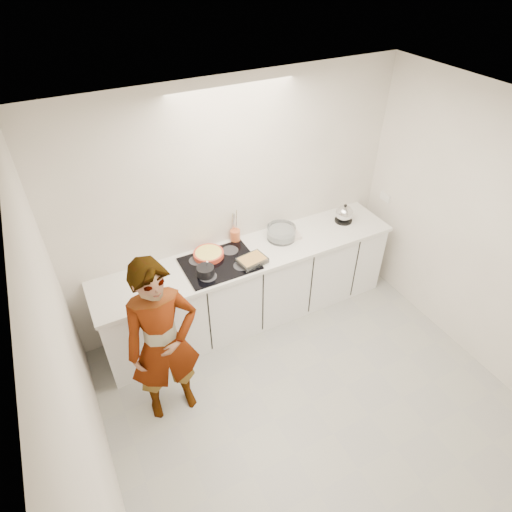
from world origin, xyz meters
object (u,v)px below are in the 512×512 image
hob (220,264)px  cook (163,344)px  mixing_bowl (281,233)px  utensil_crock (235,236)px  baking_dish (252,260)px  kettle (344,214)px  tart_dish (209,254)px  saucepan (206,271)px

hob → cook: 1.05m
mixing_bowl → utensil_crock: bearing=158.1°
baking_dish → mixing_bowl: (0.47, 0.25, 0.02)m
kettle → mixing_bowl: bearing=177.5°
hob → kettle: (1.56, 0.07, 0.09)m
tart_dish → kettle: bearing=-2.9°
tart_dish → cook: size_ratio=0.22×
tart_dish → saucepan: bearing=-117.6°
saucepan → baking_dish: 0.48m
saucepan → cook: bearing=-137.3°
tart_dish → kettle: 1.62m
mixing_bowl → utensil_crock: size_ratio=3.09×
saucepan → cook: 0.84m
kettle → cook: (-2.36, -0.74, -0.16)m
tart_dish → hob: bearing=-70.9°
kettle → tart_dish: bearing=177.1°
utensil_crock → tart_dish: bearing=-159.4°
tart_dish → cook: 1.12m
cook → baking_dish: bearing=27.9°
tart_dish → saucepan: 0.29m
baking_dish → utensil_crock: (0.02, 0.43, 0.02)m
kettle → baking_dish: bearing=-170.5°
tart_dish → baking_dish: baking_dish is taller
tart_dish → baking_dish: size_ratio=1.23×
mixing_bowl → cook: 1.75m
tart_dish → cook: cook is taller
tart_dish → saucepan: (-0.14, -0.26, 0.02)m
hob → cook: (-0.80, -0.67, -0.07)m
hob → saucepan: 0.22m
baking_dish → utensil_crock: utensil_crock is taller
mixing_bowl → cook: size_ratio=0.24×
baking_dish → cook: bearing=-154.1°
tart_dish → cook: (-0.75, -0.82, -0.11)m
saucepan → mixing_bowl: bearing=12.5°
hob → tart_dish: size_ratio=1.92×
mixing_bowl → kettle: size_ratio=1.82×
hob → kettle: 1.56m
saucepan → tart_dish: bearing=62.4°
kettle → utensil_crock: 1.27m
hob → baking_dish: (0.29, -0.14, 0.04)m
saucepan → mixing_bowl: size_ratio=0.49×
tart_dish → utensil_crock: 0.39m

